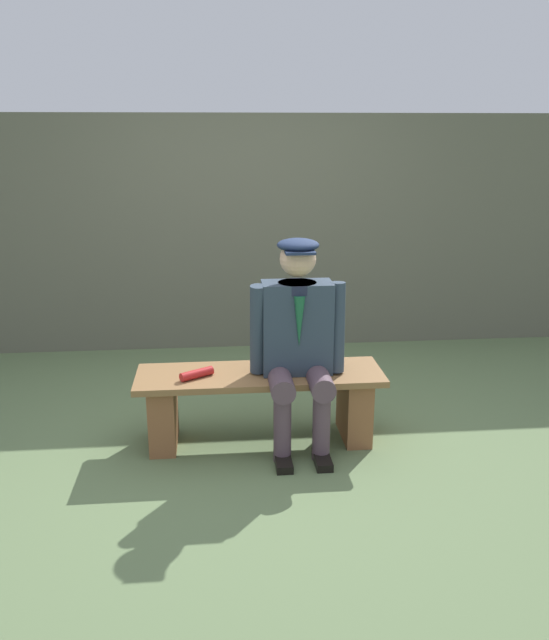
% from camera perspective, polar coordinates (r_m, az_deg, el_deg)
% --- Properties ---
extents(ground_plane, '(30.00, 30.00, 0.00)m').
position_cam_1_polar(ground_plane, '(4.38, -1.25, -10.47)').
color(ground_plane, '#5D734A').
extents(bench, '(1.58, 0.47, 0.48)m').
position_cam_1_polar(bench, '(4.25, -1.28, -6.86)').
color(bench, brown).
rests_on(bench, ground).
extents(seated_man, '(0.60, 0.59, 1.35)m').
position_cam_1_polar(seated_man, '(4.06, 2.08, -1.45)').
color(seated_man, '#2D3B4B').
rests_on(seated_man, ground).
extents(rolled_magazine, '(0.22, 0.16, 0.06)m').
position_cam_1_polar(rolled_magazine, '(4.12, -6.83, -4.71)').
color(rolled_magazine, '#B21E1E').
rests_on(rolled_magazine, bench).
extents(stadium_wall, '(12.00, 0.24, 2.11)m').
position_cam_1_polar(stadium_wall, '(6.04, -2.76, 7.62)').
color(stadium_wall, '#5D5D4D').
rests_on(stadium_wall, ground).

